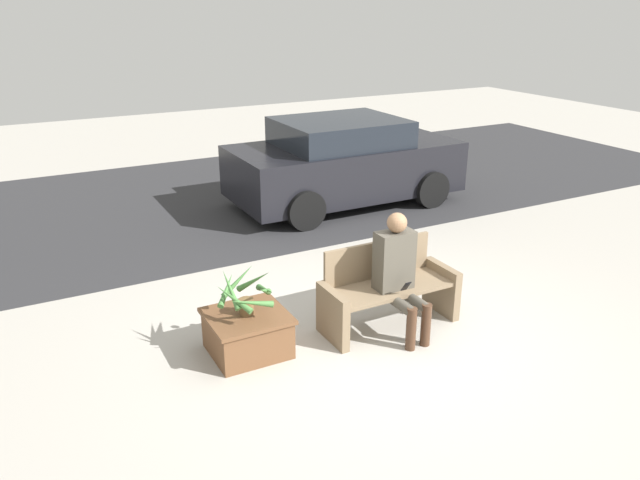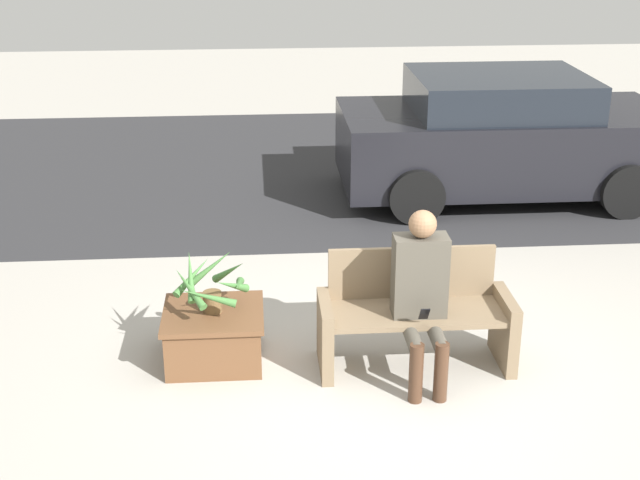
{
  "view_description": "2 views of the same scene",
  "coord_description": "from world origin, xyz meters",
  "px_view_note": "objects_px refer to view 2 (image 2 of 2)",
  "views": [
    {
      "loc": [
        -3.25,
        -4.73,
        3.33
      ],
      "look_at": [
        -0.37,
        0.7,
        0.95
      ],
      "focal_mm": 35.0,
      "sensor_mm": 36.0,
      "label": 1
    },
    {
      "loc": [
        -0.97,
        -5.83,
        3.5
      ],
      "look_at": [
        -0.48,
        0.61,
        0.93
      ],
      "focal_mm": 50.0,
      "sensor_mm": 36.0,
      "label": 2
    }
  ],
  "objects_px": {
    "bench": "(415,315)",
    "parked_car": "(503,136)",
    "person_seated": "(422,289)",
    "planter_box": "(214,334)",
    "potted_plant": "(212,285)"
  },
  "relations": [
    {
      "from": "bench",
      "to": "planter_box",
      "type": "relative_size",
      "value": 1.91
    },
    {
      "from": "planter_box",
      "to": "potted_plant",
      "type": "distance_m",
      "value": 0.42
    },
    {
      "from": "person_seated",
      "to": "planter_box",
      "type": "relative_size",
      "value": 1.68
    },
    {
      "from": "person_seated",
      "to": "potted_plant",
      "type": "height_order",
      "value": "person_seated"
    },
    {
      "from": "planter_box",
      "to": "potted_plant",
      "type": "relative_size",
      "value": 1.3
    },
    {
      "from": "potted_plant",
      "to": "parked_car",
      "type": "height_order",
      "value": "parked_car"
    },
    {
      "from": "potted_plant",
      "to": "person_seated",
      "type": "bearing_deg",
      "value": -11.85
    },
    {
      "from": "parked_car",
      "to": "bench",
      "type": "bearing_deg",
      "value": -113.71
    },
    {
      "from": "person_seated",
      "to": "planter_box",
      "type": "bearing_deg",
      "value": 167.99
    },
    {
      "from": "bench",
      "to": "person_seated",
      "type": "bearing_deg",
      "value": -88.39
    },
    {
      "from": "person_seated",
      "to": "parked_car",
      "type": "height_order",
      "value": "parked_car"
    },
    {
      "from": "bench",
      "to": "parked_car",
      "type": "bearing_deg",
      "value": 66.29
    },
    {
      "from": "planter_box",
      "to": "person_seated",
      "type": "bearing_deg",
      "value": -12.01
    },
    {
      "from": "bench",
      "to": "parked_car",
      "type": "xyz_separation_m",
      "value": [
        1.75,
        3.98,
        0.32
      ]
    },
    {
      "from": "bench",
      "to": "parked_car",
      "type": "height_order",
      "value": "parked_car"
    }
  ]
}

